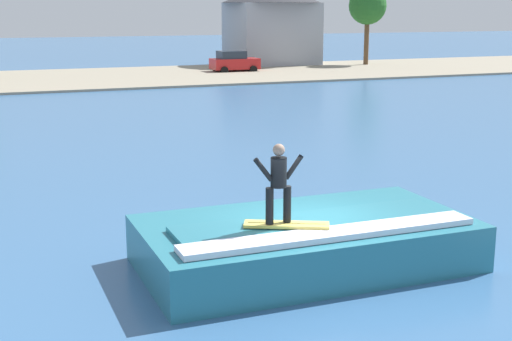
# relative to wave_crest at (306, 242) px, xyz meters

# --- Properties ---
(ground_plane) EXTENTS (260.00, 260.00, 0.00)m
(ground_plane) POSITION_rel_wave_crest_xyz_m (-0.04, -0.10, -0.53)
(ground_plane) COLOR #386494
(wave_crest) EXTENTS (6.91, 3.70, 1.12)m
(wave_crest) POSITION_rel_wave_crest_xyz_m (0.00, 0.00, 0.00)
(wave_crest) COLOR teal
(wave_crest) RESTS_ON ground_plane
(surfboard) EXTENTS (1.71, 1.13, 0.06)m
(surfboard) POSITION_rel_wave_crest_xyz_m (-0.70, -0.54, 0.62)
(surfboard) COLOR #EAD159
(surfboard) RESTS_ON wave_crest
(surfer) EXTENTS (1.07, 0.32, 1.61)m
(surfer) POSITION_rel_wave_crest_xyz_m (-0.85, -0.46, 1.54)
(surfer) COLOR black
(surfer) RESTS_ON surfboard
(shoreline_bank) EXTENTS (120.00, 17.26, 0.16)m
(shoreline_bank) POSITION_rel_wave_crest_xyz_m (-0.04, 43.57, -0.45)
(shoreline_bank) COLOR gray
(shoreline_bank) RESTS_ON ground_plane
(car_far_shore) EXTENTS (4.01, 2.27, 1.86)m
(car_far_shore) POSITION_rel_wave_crest_xyz_m (14.61, 44.72, 0.42)
(car_far_shore) COLOR red
(car_far_shore) RESTS_ON ground_plane
(house_gabled_white) EXTENTS (9.56, 9.56, 7.67)m
(house_gabled_white) POSITION_rel_wave_crest_xyz_m (20.78, 51.18, 3.75)
(house_gabled_white) COLOR #9EA3AD
(house_gabled_white) RESTS_ON ground_plane
(tree_short_bushy) EXTENTS (3.53, 3.53, 7.39)m
(tree_short_bushy) POSITION_rel_wave_crest_xyz_m (28.78, 46.98, 5.03)
(tree_short_bushy) COLOR brown
(tree_short_bushy) RESTS_ON ground_plane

